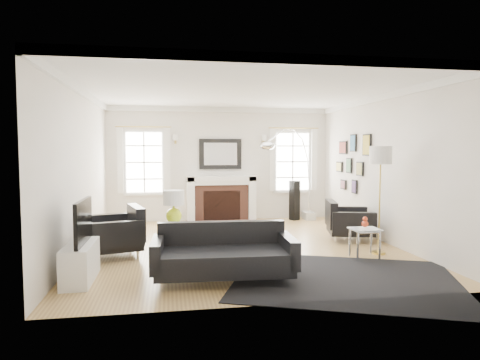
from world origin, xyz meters
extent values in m
plane|color=#9D7541|center=(0.00, 0.00, 0.00)|extent=(6.00, 6.00, 0.00)
cube|color=beige|center=(0.00, 3.00, 1.40)|extent=(5.50, 0.04, 2.80)
cube|color=beige|center=(0.00, -3.00, 1.40)|extent=(5.50, 0.04, 2.80)
cube|color=beige|center=(-2.75, 0.00, 1.40)|extent=(0.04, 6.00, 2.80)
cube|color=beige|center=(2.75, 0.00, 1.40)|extent=(0.04, 6.00, 2.80)
cube|color=white|center=(0.00, 0.00, 2.80)|extent=(5.50, 6.00, 0.02)
cube|color=white|center=(0.00, 0.00, 2.74)|extent=(5.50, 6.00, 0.12)
cube|color=white|center=(-0.75, 2.80, 0.55)|extent=(0.18, 0.38, 1.10)
cube|color=white|center=(0.75, 2.80, 0.55)|extent=(0.18, 0.38, 1.10)
cube|color=white|center=(0.00, 2.80, 1.05)|extent=(1.70, 0.38, 0.12)
cube|color=white|center=(0.00, 2.80, 0.95)|extent=(1.50, 0.34, 0.10)
cube|color=brown|center=(0.00, 2.82, 0.45)|extent=(1.30, 0.30, 0.90)
cube|color=black|center=(0.00, 2.72, 0.38)|extent=(0.90, 0.10, 0.76)
cube|color=brown|center=(0.00, 2.55, 0.02)|extent=(1.70, 0.50, 0.04)
cube|color=black|center=(0.00, 2.96, 1.65)|extent=(1.05, 0.06, 0.75)
cube|color=white|center=(0.00, 2.92, 1.65)|extent=(0.82, 0.02, 0.55)
cube|color=white|center=(-1.85, 2.97, 1.45)|extent=(1.00, 0.05, 1.60)
cube|color=white|center=(-1.85, 2.94, 1.45)|extent=(0.84, 0.02, 1.44)
cube|color=white|center=(-2.40, 2.87, 1.50)|extent=(0.14, 0.05, 1.55)
cube|color=white|center=(-1.30, 2.87, 1.50)|extent=(0.14, 0.05, 1.55)
cube|color=white|center=(1.85, 2.97, 1.45)|extent=(1.00, 0.05, 1.60)
cube|color=white|center=(1.85, 2.94, 1.45)|extent=(0.84, 0.02, 1.44)
cube|color=white|center=(1.30, 2.87, 1.50)|extent=(0.14, 0.05, 1.55)
cube|color=white|center=(2.40, 2.87, 1.50)|extent=(0.14, 0.05, 1.55)
cube|color=black|center=(2.72, 0.60, 1.85)|extent=(0.03, 0.34, 0.44)
cube|color=gold|center=(2.70, 0.60, 1.85)|extent=(0.01, 0.29, 0.39)
cube|color=black|center=(2.72, 1.25, 1.90)|extent=(0.03, 0.28, 0.38)
cube|color=teal|center=(2.70, 1.25, 1.90)|extent=(0.01, 0.23, 0.33)
cube|color=black|center=(2.72, 1.80, 1.80)|extent=(0.03, 0.40, 0.30)
cube|color=brown|center=(2.70, 1.80, 1.80)|extent=(0.01, 0.35, 0.25)
cube|color=black|center=(2.72, 0.90, 1.35)|extent=(0.03, 0.30, 0.30)
cube|color=#9B9146|center=(2.70, 0.90, 1.35)|extent=(0.01, 0.25, 0.25)
cube|color=black|center=(2.72, 1.45, 1.40)|extent=(0.03, 0.26, 0.34)
cube|color=#47774F|center=(2.70, 1.45, 1.40)|extent=(0.01, 0.21, 0.29)
cube|color=black|center=(2.72, 2.00, 1.35)|extent=(0.03, 0.32, 0.24)
cube|color=#CAB656|center=(2.70, 2.00, 1.35)|extent=(0.01, 0.27, 0.19)
cube|color=black|center=(2.72, 1.15, 0.95)|extent=(0.03, 0.24, 0.30)
cube|color=#50366C|center=(2.70, 1.15, 0.95)|extent=(0.01, 0.19, 0.25)
cube|color=black|center=(2.72, 1.75, 0.95)|extent=(0.03, 0.28, 0.22)
cube|color=#8C515B|center=(2.70, 1.75, 0.95)|extent=(0.01, 0.23, 0.17)
cube|color=white|center=(-2.45, -1.70, 0.25)|extent=(0.35, 1.00, 0.50)
cube|color=black|center=(-2.40, -1.70, 0.80)|extent=(0.05, 1.00, 0.58)
cube|color=black|center=(1.06, -2.26, 0.01)|extent=(3.59, 3.32, 0.01)
cube|color=black|center=(-0.56, -2.04, 0.28)|extent=(1.82, 0.93, 0.30)
cube|color=black|center=(-0.55, -1.66, 0.50)|extent=(1.79, 0.22, 0.50)
cube|color=black|center=(-1.43, -2.00, 0.40)|extent=(0.18, 0.85, 0.38)
cube|color=black|center=(0.31, -2.08, 0.40)|extent=(0.18, 0.85, 0.38)
cube|color=black|center=(-2.20, -0.41, 0.30)|extent=(1.06, 1.06, 0.33)
cube|color=black|center=(-1.82, -0.31, 0.54)|extent=(0.37, 0.88, 0.54)
cube|color=black|center=(-2.31, 0.01, 0.43)|extent=(0.87, 0.35, 0.41)
cube|color=black|center=(-2.09, -0.83, 0.43)|extent=(0.87, 0.35, 0.41)
cube|color=black|center=(2.20, 0.18, 0.28)|extent=(0.98, 0.98, 0.30)
cube|color=black|center=(1.85, 0.27, 0.51)|extent=(0.33, 0.82, 0.51)
cube|color=black|center=(2.10, -0.21, 0.40)|extent=(0.81, 0.31, 0.38)
cube|color=black|center=(2.30, 0.57, 0.40)|extent=(0.81, 0.31, 0.38)
cube|color=silver|center=(-0.85, -0.89, 0.40)|extent=(0.93, 0.93, 0.02)
cylinder|color=silver|center=(-1.27, -1.32, 0.21)|extent=(0.04, 0.04, 0.41)
cylinder|color=silver|center=(-0.43, -1.32, 0.21)|extent=(0.04, 0.04, 0.41)
cylinder|color=silver|center=(-1.27, -0.47, 0.21)|extent=(0.04, 0.04, 0.41)
cylinder|color=silver|center=(-0.43, -0.47, 0.21)|extent=(0.04, 0.04, 0.41)
cube|color=silver|center=(-1.19, -0.22, 0.48)|extent=(0.44, 0.44, 0.02)
cylinder|color=silver|center=(-1.38, -0.40, 0.24)|extent=(0.04, 0.04, 0.49)
cylinder|color=silver|center=(-1.01, -0.40, 0.24)|extent=(0.04, 0.04, 0.49)
cylinder|color=silver|center=(-1.38, -0.04, 0.24)|extent=(0.04, 0.04, 0.49)
cylinder|color=silver|center=(-1.01, -0.04, 0.24)|extent=(0.04, 0.04, 0.49)
cube|color=silver|center=(1.81, -1.24, 0.48)|extent=(0.45, 0.38, 0.02)
cylinder|color=silver|center=(1.63, -1.39, 0.25)|extent=(0.04, 0.04, 0.49)
cylinder|color=silver|center=(2.00, -1.39, 0.25)|extent=(0.04, 0.04, 0.49)
cylinder|color=silver|center=(1.63, -1.10, 0.25)|extent=(0.04, 0.04, 0.49)
cylinder|color=silver|center=(2.00, -1.10, 0.25)|extent=(0.04, 0.04, 0.49)
sphere|color=#C7DE1B|center=(-1.19, -0.22, 0.62)|extent=(0.27, 0.27, 0.27)
cylinder|color=#C7DE1B|center=(-1.19, -0.22, 0.75)|extent=(0.04, 0.04, 0.11)
cylinder|color=white|center=(-1.19, -0.22, 0.93)|extent=(0.36, 0.36, 0.25)
sphere|color=red|center=(1.81, -1.24, 0.57)|extent=(0.11, 0.11, 0.11)
sphere|color=red|center=(1.81, -1.24, 0.65)|extent=(0.08, 0.08, 0.08)
cube|color=silver|center=(2.20, 2.65, 0.10)|extent=(0.24, 0.39, 0.19)
ellipsoid|color=silver|center=(0.84, 1.49, 1.84)|extent=(0.33, 0.33, 0.20)
cylinder|color=gold|center=(2.20, -0.97, 0.02)|extent=(0.23, 0.23, 0.03)
cylinder|color=gold|center=(2.20, -0.97, 0.80)|extent=(0.03, 0.03, 1.60)
cylinder|color=white|center=(2.20, -0.97, 1.66)|extent=(0.37, 0.37, 0.30)
cube|color=black|center=(1.82, 2.65, 0.49)|extent=(0.26, 0.26, 0.98)
camera|label=1|loc=(-1.28, -7.58, 1.74)|focal=32.00mm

